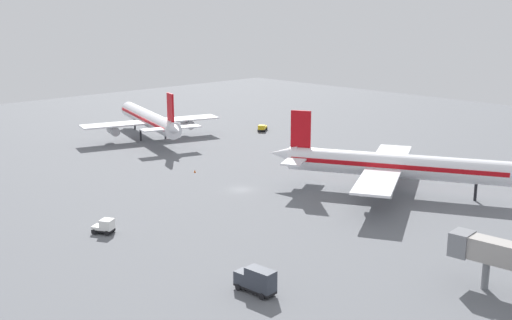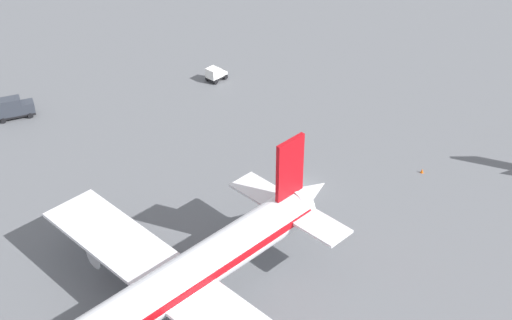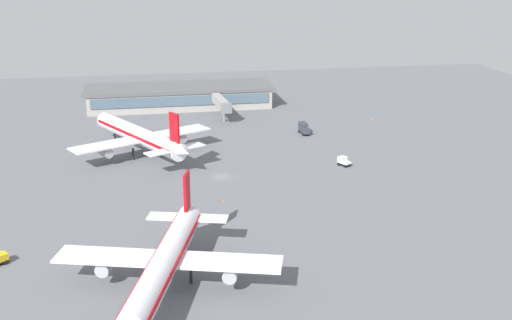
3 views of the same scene
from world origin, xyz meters
name	(u,v)px [view 2 (image 2 of 3)]	position (x,y,z in m)	size (l,w,h in m)	color
ground	(302,187)	(0.00, 0.00, 0.00)	(288.00, 288.00, 0.00)	slate
airplane_at_gate	(165,290)	(18.96, -21.75, 5.44)	(37.77, 45.32, 14.97)	white
catering_truck	(13,108)	(-29.44, -34.72, 1.70)	(2.55, 5.73, 3.30)	black
baggage_tug	(215,74)	(-31.79, -3.16, 1.16)	(3.42, 3.73, 2.30)	black
safety_cone_near_gate	(422,171)	(1.67, 16.42, 0.30)	(0.44, 0.44, 0.60)	#EA590C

